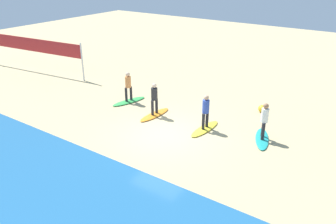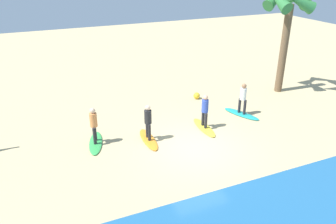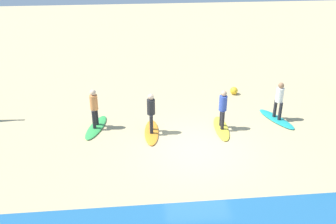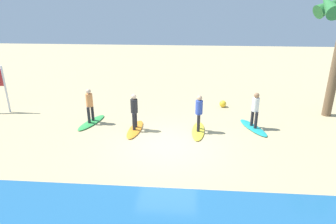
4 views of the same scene
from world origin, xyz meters
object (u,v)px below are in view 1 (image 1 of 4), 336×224
(surfer_teal, at_px, (264,118))
(surfboard_yellow, at_px, (205,129))
(volleyball_net, at_px, (31,46))
(beach_ball, at_px, (262,109))
(surfer_orange, at_px, (154,96))
(surfboard_green, at_px, (129,101))
(surfer_green, at_px, (128,84))
(surfboard_teal, at_px, (262,139))
(surfer_yellow, at_px, (206,109))
(surfboard_orange, at_px, (155,115))

(surfer_teal, height_order, surfboard_yellow, surfer_teal)
(surfer_teal, relative_size, volleyball_net, 0.18)
(volleyball_net, xyz_separation_m, beach_ball, (-15.89, -2.25, -1.60))
(surfer_orange, distance_m, volleyball_net, 11.67)
(surfer_teal, bearing_deg, surfboard_green, -0.11)
(surfer_green, bearing_deg, surfboard_teal, 179.89)
(surfboard_teal, bearing_deg, volleyball_net, -113.46)
(surfer_yellow, bearing_deg, beach_ball, -112.35)
(surfboard_teal, distance_m, surfer_teal, 0.99)
(surfboard_teal, distance_m, volleyball_net, 17.12)
(surfboard_teal, bearing_deg, surfboard_orange, -104.68)
(surfboard_teal, height_order, surfer_yellow, surfer_yellow)
(surfer_teal, distance_m, surfboard_yellow, 2.80)
(surfboard_yellow, height_order, surfboard_green, same)
(surfboard_teal, relative_size, surfer_yellow, 1.28)
(surfboard_teal, height_order, surfboard_green, same)
(surfboard_teal, bearing_deg, surfer_orange, -104.68)
(beach_ball, bearing_deg, surfboard_teal, 111.24)
(surfer_orange, relative_size, beach_ball, 4.31)
(surfboard_green, distance_m, surfer_green, 0.99)
(surfboard_green, relative_size, volleyball_net, 0.23)
(surfboard_teal, xyz_separation_m, surfer_green, (7.71, -0.01, 0.99))
(surfer_orange, relative_size, surfboard_green, 0.78)
(surfboard_yellow, xyz_separation_m, volleyball_net, (14.46, -1.23, 1.74))
(surfer_teal, bearing_deg, surfer_green, -0.11)
(surfer_yellow, height_order, beach_ball, surfer_yellow)
(surfer_green, height_order, beach_ball, surfer_green)
(surfboard_orange, xyz_separation_m, surfer_orange, (0.00, 0.00, 0.99))
(surfer_yellow, distance_m, beach_ball, 3.85)
(volleyball_net, bearing_deg, surfboard_green, 176.06)
(surfboard_yellow, distance_m, surfboard_orange, 2.88)
(surfer_green, bearing_deg, volleyball_net, -3.94)
(beach_ball, bearing_deg, volleyball_net, 8.05)
(surfboard_orange, height_order, beach_ball, beach_ball)
(surfer_yellow, bearing_deg, volleyball_net, -4.87)
(surfboard_orange, bearing_deg, surfer_orange, 0.00)
(surfboard_green, xyz_separation_m, beach_ball, (-6.58, -2.89, 0.15))
(surfboard_orange, relative_size, surfer_orange, 1.28)
(beach_ball, bearing_deg, surfboard_green, 23.70)
(surfboard_orange, distance_m, volleyball_net, 11.77)
(surfboard_green, bearing_deg, surfboard_teal, 104.77)
(surfboard_teal, relative_size, surfer_green, 1.28)
(surfer_yellow, height_order, surfer_orange, same)
(surfboard_yellow, height_order, beach_ball, beach_ball)
(surfboard_teal, xyz_separation_m, surfer_orange, (5.44, 0.63, 0.99))
(beach_ball, bearing_deg, surfer_green, 23.70)
(surfer_orange, relative_size, surfer_green, 1.00)
(surfboard_orange, height_order, surfboard_green, same)
(beach_ball, bearing_deg, surfer_yellow, 67.65)
(surfer_orange, bearing_deg, surfer_yellow, -178.98)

